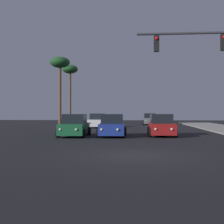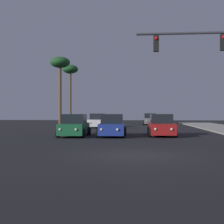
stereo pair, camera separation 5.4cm
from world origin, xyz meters
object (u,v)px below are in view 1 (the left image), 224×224
Objects in this scene: car_blue at (112,126)px; palm_tree_mid at (60,66)px; palm_tree_far at (70,73)px; car_white at (97,121)px; car_red at (161,126)px; car_grey at (150,119)px; car_green at (75,126)px.

palm_tree_mid reaches higher than car_blue.
car_blue is 17.00m from palm_tree_mid.
car_blue is 0.48× the size of palm_tree_far.
car_white is 1.00× the size of car_blue.
palm_tree_far is at bearing -63.05° from car_red.
car_white is 0.51× the size of palm_tree_mid.
car_grey is 23.47m from car_blue.
car_blue is 0.51× the size of palm_tree_mid.
palm_tree_far is (-12.17, 23.01, 7.16)m from car_red.
car_grey is at bearing 40.21° from palm_tree_mid.
palm_tree_far reaches higher than car_green.
palm_tree_mid reaches higher than car_white.
palm_tree_far reaches higher than car_grey.
palm_tree_far is at bearing -72.69° from car_blue.
palm_tree_mid is at bearing -2.26° from car_white.
car_red is at bearing -62.13° from palm_tree_far.
palm_tree_far is (-5.60, 23.92, 7.16)m from car_green.
car_grey and car_red have the same top height.
car_grey is 0.50× the size of palm_tree_mid.
palm_tree_far is at bearing -78.82° from car_green.
car_green is at bearing 1.50° from car_blue.
palm_tree_mid is (-11.22, 13.01, 6.66)m from car_red.
car_green is 1.01× the size of car_grey.
palm_tree_far reaches higher than palm_tree_mid.
car_blue and car_red have the same top height.
car_grey and car_blue have the same top height.
car_red is at bearing 118.36° from car_white.
car_green is 0.48× the size of palm_tree_far.
car_red is 0.47× the size of palm_tree_far.
car_grey is at bearing -2.59° from palm_tree_far.
car_grey is at bearing -123.02° from car_white.
palm_tree_mid reaches higher than car_red.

